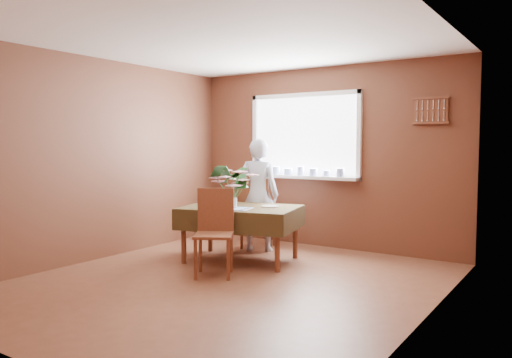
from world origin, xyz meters
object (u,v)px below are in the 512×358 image
Objects in this scene: chair_far at (256,210)px; flower_bouquet at (233,184)px; dining_table at (241,213)px; seated_woman at (258,195)px; chair_near at (215,228)px.

chair_far is 1.02m from flower_bouquet.
seated_woman reaches higher than dining_table.
chair_near is 1.79× the size of flower_bouquet.
dining_table is 0.75m from chair_far.
flower_bouquet reaches higher than chair_near.
chair_far is 1.86× the size of flower_bouquet.
chair_far is at bearing 105.83° from flower_bouquet.
flower_bouquet is at bearing 82.42° from seated_woman.
seated_woman is at bearing 90.00° from dining_table.
dining_table is 1.03× the size of seated_woman.
dining_table is 0.66m from seated_woman.
seated_woman is 2.87× the size of flower_bouquet.
chair_near is at bearing -76.60° from flower_bouquet.
dining_table is 2.97× the size of flower_bouquet.
dining_table is 0.69m from chair_near.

